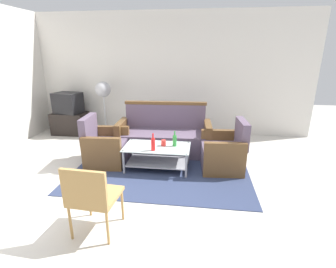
{
  "coord_description": "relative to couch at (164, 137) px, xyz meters",
  "views": [
    {
      "loc": [
        0.73,
        -3.0,
        1.93
      ],
      "look_at": [
        0.22,
        0.85,
        0.65
      ],
      "focal_mm": 26.96,
      "sensor_mm": 36.0,
      "label": 1
    }
  ],
  "objects": [
    {
      "name": "wicker_chair",
      "position": [
        -0.41,
        -2.48,
        0.18
      ],
      "size": [
        0.51,
        0.51,
        0.84
      ],
      "rotation": [
        0.0,
        0.0,
        -0.06
      ],
      "color": "#AD844C",
      "rests_on": "ground"
    },
    {
      "name": "rug",
      "position": [
        0.07,
        -0.72,
        -0.31
      ],
      "size": [
        2.91,
        2.24,
        0.01
      ],
      "primitive_type": "cube",
      "color": "#2D3856",
      "rests_on": "ground"
    },
    {
      "name": "wall_back",
      "position": [
        -0.04,
        1.39,
        1.08
      ],
      "size": [
        6.52,
        0.12,
        2.8
      ],
      "color": "silver",
      "rests_on": "ground"
    },
    {
      "name": "coffee_table",
      "position": [
        -0.01,
        -0.78,
        -0.04
      ],
      "size": [
        1.1,
        0.6,
        0.4
      ],
      "color": "silver",
      "rests_on": "rug"
    },
    {
      "name": "bottle_green",
      "position": [
        0.28,
        -0.73,
        0.19
      ],
      "size": [
        0.07,
        0.07,
        0.26
      ],
      "color": "#2D8C38",
      "rests_on": "coffee_table"
    },
    {
      "name": "tv_stand",
      "position": [
        -2.44,
        0.88,
        -0.06
      ],
      "size": [
        0.8,
        0.5,
        0.52
      ],
      "primitive_type": "cube",
      "color": "black",
      "rests_on": "ground"
    },
    {
      "name": "television",
      "position": [
        -2.44,
        0.88,
        0.44
      ],
      "size": [
        0.67,
        0.55,
        0.48
      ],
      "rotation": [
        0.0,
        0.0,
        2.95
      ],
      "color": "black",
      "rests_on": "tv_stand"
    },
    {
      "name": "armchair_right",
      "position": [
        1.11,
        -0.62,
        -0.03
      ],
      "size": [
        0.75,
        0.81,
        0.85
      ],
      "rotation": [
        0.0,
        0.0,
        1.65
      ],
      "color": "#5B4C60",
      "rests_on": "rug"
    },
    {
      "name": "cup",
      "position": [
        0.1,
        -0.73,
        0.14
      ],
      "size": [
        0.08,
        0.08,
        0.1
      ],
      "primitive_type": "cylinder",
      "color": "red",
      "rests_on": "coffee_table"
    },
    {
      "name": "ground_plane",
      "position": [
        -0.04,
        -1.67,
        -0.32
      ],
      "size": [
        14.0,
        14.0,
        0.0
      ],
      "primitive_type": "plane",
      "color": "beige"
    },
    {
      "name": "couch",
      "position": [
        0.0,
        0.0,
        0.0
      ],
      "size": [
        1.83,
        0.82,
        0.96
      ],
      "rotation": [
        0.0,
        0.0,
        3.19
      ],
      "color": "#5B4C60",
      "rests_on": "rug"
    },
    {
      "name": "bottle_red",
      "position": [
        -0.04,
        -0.96,
        0.2
      ],
      "size": [
        0.07,
        0.07,
        0.28
      ],
      "color": "red",
      "rests_on": "coffee_table"
    },
    {
      "name": "pedestal_fan",
      "position": [
        -1.56,
        0.93,
        0.7
      ],
      "size": [
        0.36,
        0.36,
        1.27
      ],
      "color": "#2D2D33",
      "rests_on": "ground"
    },
    {
      "name": "armchair_left",
      "position": [
        -0.97,
        -0.65,
        -0.03
      ],
      "size": [
        0.75,
        0.81,
        0.85
      ],
      "rotation": [
        0.0,
        0.0,
        -1.5
      ],
      "color": "#5B4C60",
      "rests_on": "rug"
    }
  ]
}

